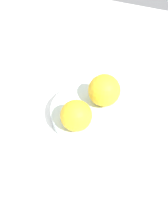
{
  "coord_description": "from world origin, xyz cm",
  "views": [
    {
      "loc": [
        -34.76,
        -12.41,
        50.79
      ],
      "look_at": [
        0.0,
        0.0,
        2.18
      ],
      "focal_mm": 40.63,
      "sensor_mm": 36.0,
      "label": 1
    }
  ],
  "objects": [
    {
      "name": "side_plate",
      "position": [
        11.49,
        27.71,
        0.4
      ],
      "size": [
        16.2,
        16.2,
        0.8
      ],
      "primitive_type": "cylinder",
      "color": "silver",
      "rests_on": "ground_plane"
    },
    {
      "name": "ground_plane",
      "position": [
        0.0,
        0.0,
        -1.0
      ],
      "size": [
        110.0,
        110.0,
        2.0
      ],
      "primitive_type": "cube",
      "color": "white"
    },
    {
      "name": "fruit_bowl",
      "position": [
        0.0,
        0.0,
        1.72
      ],
      "size": [
        16.0,
        16.0,
        3.63
      ],
      "color": "silver",
      "rests_on": "ground_plane"
    },
    {
      "name": "orange_in_bowl_0",
      "position": [
        -5.0,
        -0.45,
        7.1
      ],
      "size": [
        6.95,
        6.95,
        6.95
      ],
      "primitive_type": "sphere",
      "color": "yellow",
      "rests_on": "fruit_bowl"
    },
    {
      "name": "orange_in_bowl_1",
      "position": [
        3.73,
        -3.63,
        7.4
      ],
      "size": [
        7.54,
        7.54,
        7.54
      ],
      "primitive_type": "sphere",
      "color": "yellow",
      "rests_on": "fruit_bowl"
    }
  ]
}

